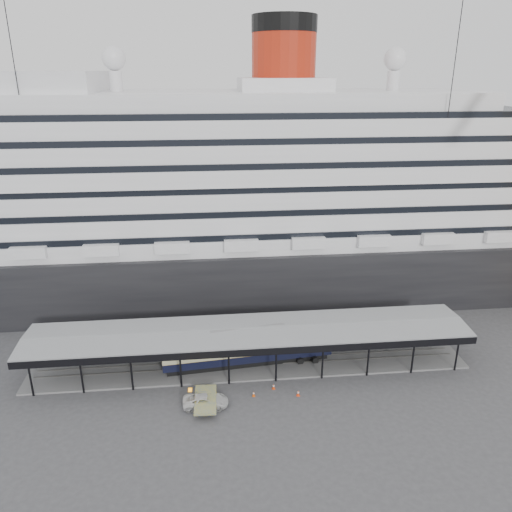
% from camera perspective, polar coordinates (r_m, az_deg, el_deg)
% --- Properties ---
extents(ground, '(200.00, 200.00, 0.00)m').
position_cam_1_polar(ground, '(62.54, -0.31, -14.70)').
color(ground, '#3B3B3D').
rests_on(ground, ground).
extents(cruise_ship, '(130.00, 30.00, 43.90)m').
position_cam_1_polar(cruise_ship, '(84.87, -2.44, 8.45)').
color(cruise_ship, black).
rests_on(cruise_ship, ground).
extents(platform_canopy, '(56.00, 9.18, 5.30)m').
position_cam_1_polar(platform_canopy, '(65.42, -0.75, -10.49)').
color(platform_canopy, slate).
rests_on(platform_canopy, ground).
extents(port_truck, '(5.23, 2.52, 1.44)m').
position_cam_1_polar(port_truck, '(59.35, -5.78, -16.15)').
color(port_truck, silver).
rests_on(port_truck, ground).
extents(pullman_carriage, '(22.04, 4.93, 21.47)m').
position_cam_1_polar(pullman_carriage, '(65.27, -0.95, -10.31)').
color(pullman_carriage, black).
rests_on(pullman_carriage, ground).
extents(traffic_cone_left, '(0.37, 0.37, 0.66)m').
position_cam_1_polar(traffic_cone_left, '(60.80, -0.27, -15.47)').
color(traffic_cone_left, '#E2520C').
rests_on(traffic_cone_left, ground).
extents(traffic_cone_mid, '(0.40, 0.40, 0.74)m').
position_cam_1_polar(traffic_cone_mid, '(61.06, 4.85, -15.34)').
color(traffic_cone_mid, '#EB3A0D').
rests_on(traffic_cone_mid, ground).
extents(traffic_cone_right, '(0.44, 0.44, 0.71)m').
position_cam_1_polar(traffic_cone_right, '(61.99, 2.02, -14.67)').
color(traffic_cone_right, red).
rests_on(traffic_cone_right, ground).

